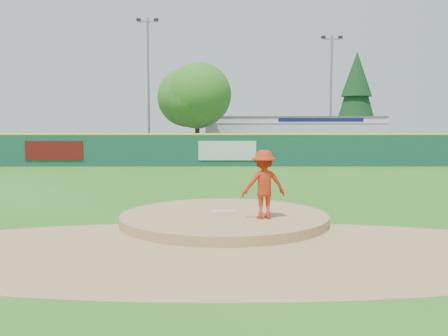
{
  "coord_description": "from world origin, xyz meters",
  "views": [
    {
      "loc": [
        -0.02,
        -13.12,
        2.62
      ],
      "look_at": [
        0.0,
        2.0,
        1.3
      ],
      "focal_mm": 40.0,
      "sensor_mm": 36.0,
      "label": 1
    }
  ],
  "objects_px": {
    "light_pole_right": "(331,89)",
    "van": "(228,151)",
    "pitcher": "(264,184)",
    "light_pole_left": "(148,81)",
    "deciduous_tree": "(197,99)",
    "playground_slide": "(26,149)",
    "pool_building_grp": "(290,135)",
    "conifer_tree": "(356,95)"
  },
  "relations": [
    {
      "from": "deciduous_tree",
      "to": "light_pole_left",
      "type": "distance_m",
      "value": 4.72
    },
    {
      "from": "light_pole_left",
      "to": "light_pole_right",
      "type": "distance_m",
      "value": 15.14
    },
    {
      "from": "pool_building_grp",
      "to": "deciduous_tree",
      "type": "height_order",
      "value": "deciduous_tree"
    },
    {
      "from": "pool_building_grp",
      "to": "light_pole_left",
      "type": "xyz_separation_m",
      "value": [
        -12.0,
        -4.99,
        4.39
      ]
    },
    {
      "from": "van",
      "to": "deciduous_tree",
      "type": "xyz_separation_m",
      "value": [
        -2.3,
        2.65,
        3.79
      ]
    },
    {
      "from": "pool_building_grp",
      "to": "light_pole_left",
      "type": "bearing_deg",
      "value": -157.4
    },
    {
      "from": "pool_building_grp",
      "to": "van",
      "type": "bearing_deg",
      "value": -120.57
    },
    {
      "from": "pool_building_grp",
      "to": "light_pole_right",
      "type": "relative_size",
      "value": 1.52
    },
    {
      "from": "pitcher",
      "to": "van",
      "type": "bearing_deg",
      "value": -99.82
    },
    {
      "from": "pitcher",
      "to": "deciduous_tree",
      "type": "bearing_deg",
      "value": -94.89
    },
    {
      "from": "light_pole_left",
      "to": "light_pole_right",
      "type": "bearing_deg",
      "value": 7.59
    },
    {
      "from": "light_pole_right",
      "to": "pitcher",
      "type": "bearing_deg",
      "value": -105.1
    },
    {
      "from": "pitcher",
      "to": "pool_building_grp",
      "type": "relative_size",
      "value": 0.11
    },
    {
      "from": "light_pole_left",
      "to": "van",
      "type": "bearing_deg",
      "value": -36.42
    },
    {
      "from": "deciduous_tree",
      "to": "light_pole_right",
      "type": "bearing_deg",
      "value": 19.98
    },
    {
      "from": "pitcher",
      "to": "conifer_tree",
      "type": "xyz_separation_m",
      "value": [
        12.0,
        36.65,
        4.43
      ]
    },
    {
      "from": "light_pole_left",
      "to": "light_pole_right",
      "type": "xyz_separation_m",
      "value": [
        15.0,
        2.0,
        -0.51
      ]
    },
    {
      "from": "playground_slide",
      "to": "light_pole_left",
      "type": "xyz_separation_m",
      "value": [
        8.04,
        4.78,
        5.17
      ]
    },
    {
      "from": "conifer_tree",
      "to": "light_pole_right",
      "type": "bearing_deg",
      "value": -119.74
    },
    {
      "from": "conifer_tree",
      "to": "light_pole_left",
      "type": "xyz_separation_m",
      "value": [
        -19.0,
        -9.0,
        0.51
      ]
    },
    {
      "from": "van",
      "to": "light_pole_left",
      "type": "bearing_deg",
      "value": 64.59
    },
    {
      "from": "light_pole_right",
      "to": "conifer_tree",
      "type": "bearing_deg",
      "value": 60.26
    },
    {
      "from": "deciduous_tree",
      "to": "light_pole_left",
      "type": "height_order",
      "value": "light_pole_left"
    },
    {
      "from": "van",
      "to": "deciduous_tree",
      "type": "height_order",
      "value": "deciduous_tree"
    },
    {
      "from": "light_pole_left",
      "to": "light_pole_right",
      "type": "relative_size",
      "value": 1.1
    },
    {
      "from": "pitcher",
      "to": "light_pole_left",
      "type": "distance_m",
      "value": 28.94
    },
    {
      "from": "pitcher",
      "to": "conifer_tree",
      "type": "height_order",
      "value": "conifer_tree"
    },
    {
      "from": "conifer_tree",
      "to": "light_pole_right",
      "type": "xyz_separation_m",
      "value": [
        -4.0,
        -7.0,
        0.0
      ]
    },
    {
      "from": "deciduous_tree",
      "to": "light_pole_left",
      "type": "bearing_deg",
      "value": 153.43
    },
    {
      "from": "conifer_tree",
      "to": "light_pole_left",
      "type": "relative_size",
      "value": 0.86
    },
    {
      "from": "van",
      "to": "light_pole_right",
      "type": "height_order",
      "value": "light_pole_right"
    },
    {
      "from": "playground_slide",
      "to": "deciduous_tree",
      "type": "distance_m",
      "value": 12.89
    },
    {
      "from": "conifer_tree",
      "to": "light_pole_right",
      "type": "height_order",
      "value": "light_pole_right"
    },
    {
      "from": "pool_building_grp",
      "to": "light_pole_right",
      "type": "xyz_separation_m",
      "value": [
        3.0,
        -2.99,
        3.88
      ]
    },
    {
      "from": "van",
      "to": "playground_slide",
      "type": "distance_m",
      "value": 14.35
    },
    {
      "from": "pitcher",
      "to": "playground_slide",
      "type": "height_order",
      "value": "pitcher"
    },
    {
      "from": "pitcher",
      "to": "light_pole_right",
      "type": "relative_size",
      "value": 0.17
    },
    {
      "from": "light_pole_right",
      "to": "van",
      "type": "bearing_deg",
      "value": -142.6
    },
    {
      "from": "van",
      "to": "conifer_tree",
      "type": "xyz_separation_m",
      "value": [
        12.7,
        13.65,
        4.78
      ]
    },
    {
      "from": "pitcher",
      "to": "van",
      "type": "xyz_separation_m",
      "value": [
        -0.7,
        23.0,
        -0.36
      ]
    },
    {
      "from": "pitcher",
      "to": "conifer_tree",
      "type": "bearing_deg",
      "value": -119.69
    },
    {
      "from": "playground_slide",
      "to": "light_pole_right",
      "type": "distance_m",
      "value": 24.47
    }
  ]
}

